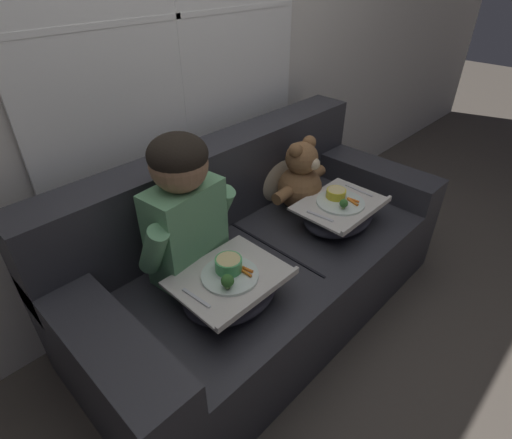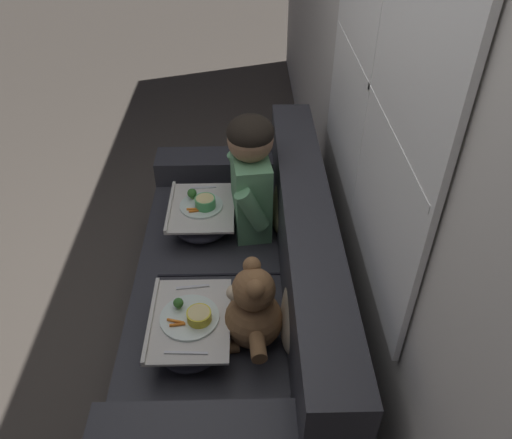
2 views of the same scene
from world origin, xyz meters
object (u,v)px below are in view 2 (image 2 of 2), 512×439
Objects in this scene: lap_tray_teddy at (191,328)px; throw_pillow_behind_teddy at (296,311)px; child_figure at (250,170)px; teddy_bear at (252,311)px; lap_tray_child at (202,215)px; couch at (243,293)px; throw_pillow_behind_child at (284,200)px.

throw_pillow_behind_teddy is at bearing 90.03° from lap_tray_teddy.
teddy_bear is at bearing -0.33° from child_figure.
lap_tray_child is at bearing -161.38° from teddy_bear.
couch is 0.54m from throw_pillow_behind_teddy.
teddy_bear reaches higher than throw_pillow_behind_child.
teddy_bear is at bearing 5.97° from couch.
throw_pillow_behind_teddy is 0.81m from child_figure.
throw_pillow_behind_teddy is 0.57× the size of child_figure.
lap_tray_child is at bearing -150.28° from throw_pillow_behind_teddy.
throw_pillow_behind_teddy is at bearing 90.15° from teddy_bear.
throw_pillow_behind_child is 0.84× the size of lap_tray_teddy.
throw_pillow_behind_teddy reaches higher than throw_pillow_behind_child.
couch is at bearing 150.40° from lap_tray_teddy.
throw_pillow_behind_child is 0.45m from lap_tray_child.
throw_pillow_behind_teddy is (0.38, 0.22, 0.30)m from couch.
lap_tray_child is at bearing -89.98° from throw_pillow_behind_child.
lap_tray_teddy is at bearing 0.03° from lap_tray_child.
throw_pillow_behind_child is 0.89m from lap_tray_teddy.
throw_pillow_behind_teddy reaches higher than lap_tray_child.
child_figure reaches higher than lap_tray_child.
child_figure is (-0.38, 0.04, 0.49)m from couch.
child_figure reaches higher than couch.
child_figure is (0.00, -0.18, 0.19)m from throw_pillow_behind_child.
couch reaches higher than lap_tray_teddy.
teddy_bear is 0.28m from lap_tray_teddy.
throw_pillow_behind_child is at bearing 90.04° from child_figure.
throw_pillow_behind_child is 0.57× the size of child_figure.
throw_pillow_behind_teddy reaches higher than lap_tray_teddy.
teddy_bear is (0.38, 0.04, 0.30)m from couch.
couch reaches higher than teddy_bear.
teddy_bear is (0.77, -0.18, 0.00)m from throw_pillow_behind_child.
throw_pillow_behind_teddy is 0.87× the size of lap_tray_child.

